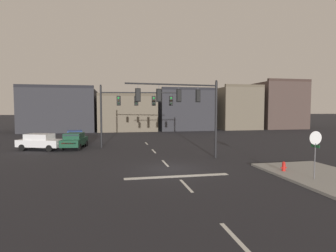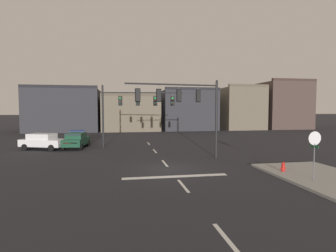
% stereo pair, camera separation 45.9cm
% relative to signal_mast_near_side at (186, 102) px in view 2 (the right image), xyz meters
% --- Properties ---
extents(ground_plane, '(400.00, 400.00, 0.00)m').
position_rel_signal_mast_near_side_xyz_m(ground_plane, '(-1.89, -3.21, -4.61)').
color(ground_plane, '#232328').
extents(sidewalk_near_corner, '(5.00, 8.00, 0.15)m').
position_rel_signal_mast_near_side_xyz_m(sidewalk_near_corner, '(6.52, -7.21, -4.53)').
color(sidewalk_near_corner, gray).
rests_on(sidewalk_near_corner, ground).
extents(stop_bar_paint, '(6.40, 0.50, 0.01)m').
position_rel_signal_mast_near_side_xyz_m(stop_bar_paint, '(-1.89, -5.21, -4.60)').
color(stop_bar_paint, silver).
rests_on(stop_bar_paint, ground).
extents(lane_centreline, '(0.16, 26.40, 0.01)m').
position_rel_signal_mast_near_side_xyz_m(lane_centreline, '(-1.89, -1.21, -4.60)').
color(lane_centreline, silver).
rests_on(lane_centreline, ground).
extents(signal_mast_near_side, '(7.56, 0.85, 6.43)m').
position_rel_signal_mast_near_side_xyz_m(signal_mast_near_side, '(0.00, 0.00, 0.00)').
color(signal_mast_near_side, black).
rests_on(signal_mast_near_side, ground).
extents(signal_mast_far_side, '(8.51, 1.29, 6.62)m').
position_rel_signal_mast_near_side_xyz_m(signal_mast_far_side, '(-3.97, 7.85, -0.07)').
color(signal_mast_far_side, black).
rests_on(signal_mast_far_side, ground).
extents(stop_sign, '(0.76, 0.64, 2.83)m').
position_rel_signal_mast_near_side_xyz_m(stop_sign, '(5.37, -7.79, -2.46)').
color(stop_sign, '#56565B').
rests_on(stop_sign, ground).
extents(car_lot_nearside, '(2.31, 4.60, 1.61)m').
position_rel_signal_mast_near_side_xyz_m(car_lot_nearside, '(-9.68, 8.28, -3.75)').
color(car_lot_nearside, '#143D28').
rests_on(car_lot_nearside, ground).
extents(car_lot_middle, '(2.32, 4.60, 1.61)m').
position_rel_signal_mast_near_side_xyz_m(car_lot_middle, '(-10.02, 11.17, -3.75)').
color(car_lot_middle, navy).
rests_on(car_lot_middle, ground).
extents(car_lot_farside, '(4.75, 3.23, 1.61)m').
position_rel_signal_mast_near_side_xyz_m(car_lot_farside, '(-12.83, 7.75, -3.75)').
color(car_lot_farside, silver).
rests_on(car_lot_farside, ground).
extents(fire_hydrant, '(0.40, 0.30, 0.75)m').
position_rel_signal_mast_near_side_xyz_m(fire_hydrant, '(4.88, -5.74, -4.28)').
color(fire_hydrant, red).
rests_on(fire_hydrant, ground).
extents(building_row, '(55.04, 12.27, 10.10)m').
position_rel_signal_mast_near_side_xyz_m(building_row, '(6.78, 32.59, -0.60)').
color(building_row, '#2D2D33').
rests_on(building_row, ground).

